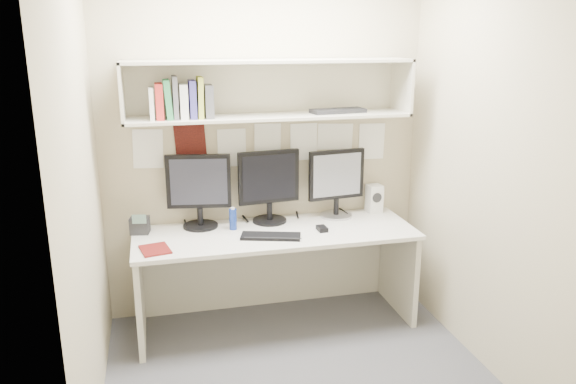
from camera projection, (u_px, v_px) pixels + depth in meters
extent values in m
cube|color=#45454A|center=(298.00, 371.00, 3.61)|extent=(2.40, 2.00, 0.01)
cube|color=tan|center=(265.00, 143.00, 4.19)|extent=(2.40, 0.02, 2.60)
cube|color=tan|center=(360.00, 231.00, 2.32)|extent=(2.40, 0.02, 2.60)
cube|color=tan|center=(81.00, 188.00, 2.98)|extent=(0.02, 2.00, 2.60)
cube|color=tan|center=(483.00, 164.00, 3.53)|extent=(0.02, 2.00, 2.60)
cube|color=beige|center=(276.00, 233.00, 4.01)|extent=(2.00, 0.70, 0.03)
cube|color=beige|center=(267.00, 263.00, 4.42)|extent=(1.96, 0.02, 0.70)
cube|color=beige|center=(270.00, 116.00, 3.95)|extent=(2.00, 0.38, 0.02)
cube|color=beige|center=(269.00, 61.00, 3.84)|extent=(2.00, 0.38, 0.02)
cube|color=beige|center=(265.00, 87.00, 4.06)|extent=(2.00, 0.02, 0.40)
cube|color=beige|center=(122.00, 92.00, 3.67)|extent=(0.02, 0.38, 0.40)
cube|color=beige|center=(401.00, 86.00, 4.12)|extent=(0.02, 0.38, 0.40)
cylinder|color=black|center=(201.00, 226.00, 4.09)|extent=(0.25, 0.25, 0.02)
cylinder|color=black|center=(200.00, 216.00, 4.07)|extent=(0.04, 0.04, 0.13)
cube|color=black|center=(199.00, 181.00, 4.02)|extent=(0.46, 0.11, 0.39)
cube|color=black|center=(199.00, 182.00, 4.00)|extent=(0.40, 0.07, 0.33)
cylinder|color=black|center=(270.00, 220.00, 4.21)|extent=(0.25, 0.25, 0.02)
cylinder|color=black|center=(269.00, 211.00, 4.19)|extent=(0.04, 0.04, 0.13)
cube|color=black|center=(269.00, 177.00, 4.13)|extent=(0.46, 0.09, 0.39)
cube|color=black|center=(269.00, 178.00, 4.11)|extent=(0.40, 0.05, 0.34)
cylinder|color=#A5A5AA|center=(336.00, 215.00, 4.33)|extent=(0.25, 0.25, 0.02)
cylinder|color=black|center=(336.00, 207.00, 4.31)|extent=(0.04, 0.04, 0.12)
cube|color=black|center=(336.00, 175.00, 4.26)|extent=(0.45, 0.09, 0.38)
cube|color=#A3A4A8|center=(337.00, 175.00, 4.24)|extent=(0.39, 0.05, 0.32)
cube|color=black|center=(271.00, 236.00, 3.88)|extent=(0.43, 0.26, 0.02)
cube|color=black|center=(322.00, 229.00, 4.01)|extent=(0.07, 0.10, 0.03)
cube|color=silver|center=(374.00, 198.00, 4.42)|extent=(0.12, 0.12, 0.22)
cylinder|color=black|center=(377.00, 198.00, 4.36)|extent=(0.08, 0.01, 0.08)
cylinder|color=navy|center=(233.00, 219.00, 4.03)|extent=(0.05, 0.05, 0.15)
cylinder|color=white|center=(233.00, 209.00, 4.00)|extent=(0.03, 0.03, 0.02)
cube|color=#5C110F|center=(155.00, 249.00, 3.65)|extent=(0.22, 0.25, 0.01)
cube|color=black|center=(140.00, 225.00, 3.95)|extent=(0.15, 0.13, 0.12)
cube|color=#4C6659|center=(139.00, 219.00, 3.88)|extent=(0.10, 0.02, 0.06)
cube|color=silver|center=(152.00, 103.00, 3.70)|extent=(0.03, 0.17, 0.21)
cube|color=#B42521|center=(159.00, 101.00, 3.71)|extent=(0.05, 0.17, 0.24)
cube|color=#297B45|center=(168.00, 99.00, 3.72)|extent=(0.04, 0.17, 0.26)
cube|color=#4D4B51|center=(175.00, 97.00, 3.73)|extent=(0.03, 0.17, 0.28)
cube|color=silver|center=(184.00, 101.00, 3.75)|extent=(0.05, 0.17, 0.23)
cube|color=navy|center=(192.00, 99.00, 3.76)|extent=(0.04, 0.17, 0.25)
cube|color=#A6AE3A|center=(200.00, 97.00, 3.76)|extent=(0.03, 0.17, 0.27)
cube|color=#444346|center=(209.00, 101.00, 3.79)|extent=(0.06, 0.17, 0.22)
cube|color=black|center=(338.00, 111.00, 4.05)|extent=(0.41, 0.20, 0.03)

